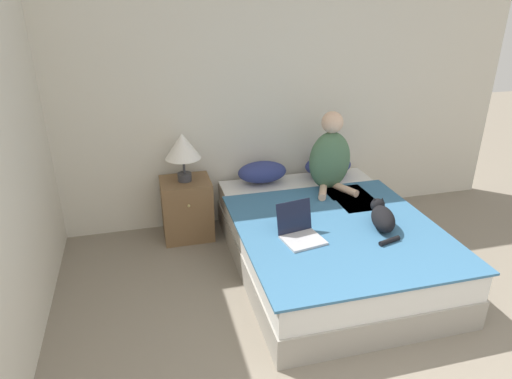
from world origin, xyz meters
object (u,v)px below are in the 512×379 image
Objects in this scene: bed at (328,243)px; laptop_open at (300,232)px; cat_tabby at (382,217)px; pillow_near at (262,172)px; table_lamp at (183,147)px; pillow_far at (328,166)px; nightstand at (187,209)px; person_sitting at (330,157)px.

laptop_open is (-0.37, -0.26, 0.30)m from bed.
cat_tabby is at bearing -37.17° from bed.
laptop_open reaches higher than pillow_near.
bed is 4.57× the size of table_lamp.
pillow_far is 0.96× the size of cat_tabby.
pillow_near is at bearing 180.00° from pillow_far.
pillow_near is 1.16m from laptop_open.
cat_tabby is at bearing -90.60° from pillow_far.
table_lamp reaches higher than nightstand.
person_sitting reaches higher than pillow_near.
laptop_open is 0.60× the size of nightstand.
laptop_open reaches higher than pillow_far.
person_sitting is 1.27× the size of nightstand.
table_lamp reaches higher than laptop_open.
person_sitting is 0.88m from cat_tabby.
laptop_open is at bearing -55.74° from table_lamp.
nightstand is 1.28× the size of table_lamp.
pillow_far is at bearing 0.00° from pillow_near.
nightstand is at bearing 67.59° from cat_tabby.
pillow_far reaches higher than cat_tabby.
bed is 0.55m from cat_tabby.
laptop_open reaches higher than nightstand.
cat_tabby is at bearing -10.23° from laptop_open.
pillow_far is at bearing 1.44° from table_lamp.
person_sitting is at bearing -111.77° from pillow_far.
person_sitting is (-0.13, -0.32, 0.22)m from pillow_far.
person_sitting reaches higher than nightstand.
pillow_near is 0.96× the size of cat_tabby.
pillow_far is at bearing 68.23° from person_sitting.
bed is at bearing -68.48° from pillow_near.
laptop_open is at bearing -55.83° from nightstand.
table_lamp is (-1.48, -0.04, 0.34)m from pillow_far.
person_sitting is at bearing 22.64° from cat_tabby.
bed is 1.03m from pillow_near.
pillow_far is 1.36m from laptop_open.
cat_tabby reaches higher than bed.
pillow_near and pillow_far have the same top height.
pillow_near is at bearing 79.11° from laptop_open.
nightstand is (-0.76, 1.12, -0.25)m from laptop_open.
table_lamp is at bearing 67.64° from cat_tabby.
pillow_far is (0.35, 0.90, 0.35)m from bed.
nightstand is at bearing -177.31° from pillow_near.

